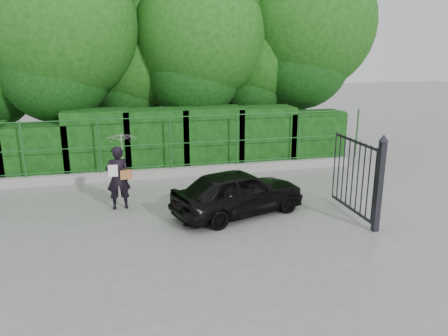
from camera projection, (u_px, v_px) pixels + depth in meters
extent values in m
plane|color=gray|center=(178.00, 229.00, 10.59)|extent=(80.00, 80.00, 0.00)
cube|color=#9E9E99|center=(160.00, 173.00, 14.77)|extent=(14.00, 0.25, 0.30)
cylinder|color=#1D5622|center=(23.00, 150.00, 13.54)|extent=(0.06, 0.06, 1.80)
cylinder|color=#1D5622|center=(99.00, 146.00, 14.06)|extent=(0.06, 0.06, 1.80)
cylinder|color=#1D5622|center=(171.00, 142.00, 14.58)|extent=(0.06, 0.06, 1.80)
cylinder|color=#1D5622|center=(237.00, 139.00, 15.10)|extent=(0.06, 0.06, 1.80)
cylinder|color=#1D5622|center=(299.00, 136.00, 15.62)|extent=(0.06, 0.06, 1.80)
cylinder|color=#1D5622|center=(357.00, 133.00, 16.14)|extent=(0.06, 0.06, 1.80)
cylinder|color=#1D5622|center=(160.00, 166.00, 14.70)|extent=(13.60, 0.03, 0.03)
cylinder|color=#1D5622|center=(159.00, 144.00, 14.50)|extent=(13.60, 0.03, 0.03)
cylinder|color=#1D5622|center=(158.00, 117.00, 14.26)|extent=(13.60, 0.03, 0.03)
cube|color=black|center=(36.00, 151.00, 14.60)|extent=(2.20, 1.20, 1.81)
cube|color=black|center=(98.00, 142.00, 15.00)|extent=(2.20, 1.20, 2.23)
cube|color=black|center=(156.00, 140.00, 15.45)|extent=(2.20, 1.20, 2.19)
cube|color=black|center=(211.00, 137.00, 15.90)|extent=(2.20, 1.20, 2.20)
cube|color=black|center=(263.00, 135.00, 16.36)|extent=(2.20, 1.20, 2.15)
cube|color=black|center=(312.00, 136.00, 16.85)|extent=(2.20, 1.20, 1.91)
cylinder|color=black|center=(2.00, 113.00, 16.34)|extent=(0.36, 0.36, 3.75)
cylinder|color=black|center=(69.00, 104.00, 16.06)|extent=(0.36, 0.36, 4.50)
sphere|color=#14470F|center=(61.00, 27.00, 15.34)|extent=(5.40, 5.40, 5.40)
cylinder|color=black|center=(137.00, 113.00, 18.01)|extent=(0.36, 0.36, 3.25)
sphere|color=#14470F|center=(134.00, 65.00, 17.49)|extent=(3.90, 3.90, 3.90)
cylinder|color=black|center=(201.00, 102.00, 17.50)|extent=(0.36, 0.36, 4.25)
sphere|color=#14470F|center=(200.00, 36.00, 16.82)|extent=(5.10, 5.10, 5.10)
cylinder|color=black|center=(255.00, 108.00, 18.82)|extent=(0.36, 0.36, 3.50)
sphere|color=#14470F|center=(256.00, 57.00, 18.26)|extent=(4.20, 4.20, 4.20)
cylinder|color=black|center=(302.00, 93.00, 18.73)|extent=(0.36, 0.36, 4.75)
sphere|color=#14470F|center=(306.00, 23.00, 17.97)|extent=(5.70, 5.70, 5.70)
cube|color=black|center=(379.00, 187.00, 10.21)|extent=(0.14, 0.14, 2.20)
cone|color=black|center=(384.00, 138.00, 9.90)|extent=(0.22, 0.22, 0.16)
cube|color=black|center=(351.00, 208.00, 11.54)|extent=(0.05, 2.00, 0.06)
cube|color=black|center=(356.00, 142.00, 11.06)|extent=(0.05, 2.00, 0.06)
cylinder|color=black|center=(374.00, 187.00, 10.41)|extent=(0.04, 0.04, 1.90)
cylinder|color=black|center=(368.00, 184.00, 10.65)|extent=(0.04, 0.04, 1.90)
cylinder|color=black|center=(363.00, 181.00, 10.88)|extent=(0.04, 0.04, 1.90)
cylinder|color=black|center=(358.00, 178.00, 11.12)|extent=(0.04, 0.04, 1.90)
cylinder|color=black|center=(353.00, 175.00, 11.35)|extent=(0.04, 0.04, 1.90)
cylinder|color=black|center=(348.00, 173.00, 11.58)|extent=(0.04, 0.04, 1.90)
cylinder|color=black|center=(343.00, 170.00, 11.82)|extent=(0.04, 0.04, 1.90)
cylinder|color=black|center=(339.00, 168.00, 12.05)|extent=(0.04, 0.04, 1.90)
cylinder|color=black|center=(334.00, 166.00, 12.29)|extent=(0.04, 0.04, 1.90)
imported|color=black|center=(118.00, 178.00, 11.74)|extent=(0.67, 0.47, 1.75)
imported|color=silver|center=(122.00, 148.00, 11.61)|extent=(0.85, 0.86, 0.78)
cube|color=#A36438|center=(126.00, 174.00, 11.69)|extent=(0.32, 0.15, 0.24)
cube|color=white|center=(113.00, 171.00, 11.54)|extent=(0.25, 0.02, 0.32)
imported|color=black|center=(239.00, 192.00, 11.42)|extent=(3.86, 2.48, 1.22)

